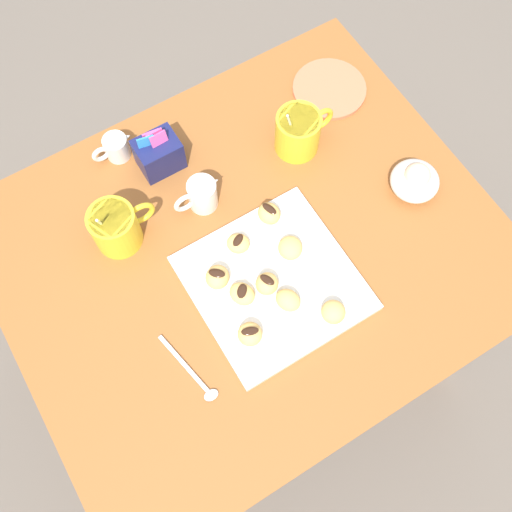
# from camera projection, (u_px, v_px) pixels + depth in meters

# --- Properties ---
(ground_plane) EXTENTS (8.00, 8.00, 0.00)m
(ground_plane) POSITION_uv_depth(u_px,v_px,m) (252.00, 342.00, 1.90)
(ground_plane) COLOR #665B51
(dining_table) EXTENTS (0.99, 0.83, 0.74)m
(dining_table) POSITION_uv_depth(u_px,v_px,m) (250.00, 273.00, 1.34)
(dining_table) COLOR #935628
(dining_table) RESTS_ON ground_plane
(pastry_plate_square) EXTENTS (0.31, 0.31, 0.02)m
(pastry_plate_square) POSITION_uv_depth(u_px,v_px,m) (271.00, 284.00, 1.18)
(pastry_plate_square) COLOR silver
(pastry_plate_square) RESTS_ON dining_table
(coffee_mug_yellow_left) EXTENTS (0.14, 0.09, 0.15)m
(coffee_mug_yellow_left) POSITION_uv_depth(u_px,v_px,m) (116.00, 227.00, 1.18)
(coffee_mug_yellow_left) COLOR yellow
(coffee_mug_yellow_left) RESTS_ON dining_table
(coffee_mug_yellow_right) EXTENTS (0.14, 0.10, 0.15)m
(coffee_mug_yellow_right) POSITION_uv_depth(u_px,v_px,m) (299.00, 131.00, 1.27)
(coffee_mug_yellow_right) COLOR yellow
(coffee_mug_yellow_right) RESTS_ON dining_table
(cream_pitcher_white) EXTENTS (0.10, 0.06, 0.07)m
(cream_pitcher_white) POSITION_uv_depth(u_px,v_px,m) (202.00, 194.00, 1.22)
(cream_pitcher_white) COLOR silver
(cream_pitcher_white) RESTS_ON dining_table
(sugar_caddy) EXTENTS (0.09, 0.07, 0.11)m
(sugar_caddy) POSITION_uv_depth(u_px,v_px,m) (159.00, 154.00, 1.26)
(sugar_caddy) COLOR #191E51
(sugar_caddy) RESTS_ON dining_table
(ice_cream_bowl) EXTENTS (0.10, 0.10, 0.08)m
(ice_cream_bowl) POSITION_uv_depth(u_px,v_px,m) (415.00, 180.00, 1.24)
(ice_cream_bowl) COLOR silver
(ice_cream_bowl) RESTS_ON dining_table
(chocolate_sauce_pitcher) EXTENTS (0.09, 0.05, 0.06)m
(chocolate_sauce_pitcher) POSITION_uv_depth(u_px,v_px,m) (116.00, 147.00, 1.28)
(chocolate_sauce_pitcher) COLOR silver
(chocolate_sauce_pitcher) RESTS_ON dining_table
(saucer_coral_left) EXTENTS (0.17, 0.17, 0.01)m
(saucer_coral_left) POSITION_uv_depth(u_px,v_px,m) (329.00, 89.00, 1.37)
(saucer_coral_left) COLOR #E5704C
(saucer_coral_left) RESTS_ON dining_table
(loose_spoon_near_saucer) EXTENTS (0.05, 0.16, 0.01)m
(loose_spoon_near_saucer) POSITION_uv_depth(u_px,v_px,m) (194.00, 376.00, 1.11)
(loose_spoon_near_saucer) COLOR silver
(loose_spoon_near_saucer) RESTS_ON dining_table
(beignet_0) EXTENTS (0.06, 0.06, 0.04)m
(beignet_0) POSITION_uv_depth(u_px,v_px,m) (267.00, 284.00, 1.15)
(beignet_0) COLOR #E5B260
(beignet_0) RESTS_ON pastry_plate_square
(chocolate_drizzle_0) EXTENTS (0.03, 0.03, 0.00)m
(chocolate_drizzle_0) POSITION_uv_depth(u_px,v_px,m) (267.00, 280.00, 1.13)
(chocolate_drizzle_0) COLOR black
(chocolate_drizzle_0) RESTS_ON beignet_0
(beignet_1) EXTENTS (0.05, 0.05, 0.04)m
(beignet_1) POSITION_uv_depth(u_px,v_px,m) (269.00, 213.00, 1.21)
(beignet_1) COLOR #E5B260
(beignet_1) RESTS_ON pastry_plate_square
(chocolate_drizzle_1) EXTENTS (0.02, 0.04, 0.00)m
(chocolate_drizzle_1) POSITION_uv_depth(u_px,v_px,m) (269.00, 209.00, 1.19)
(chocolate_drizzle_1) COLOR black
(chocolate_drizzle_1) RESTS_ON beignet_1
(beignet_2) EXTENTS (0.06, 0.06, 0.03)m
(beignet_2) POSITION_uv_depth(u_px,v_px,m) (287.00, 301.00, 1.14)
(beignet_2) COLOR #E5B260
(beignet_2) RESTS_ON pastry_plate_square
(beignet_3) EXTENTS (0.06, 0.06, 0.03)m
(beignet_3) POSITION_uv_depth(u_px,v_px,m) (242.00, 294.00, 1.15)
(beignet_3) COLOR #E5B260
(beignet_3) RESTS_ON pastry_plate_square
(chocolate_drizzle_3) EXTENTS (0.03, 0.03, 0.00)m
(chocolate_drizzle_3) POSITION_uv_depth(u_px,v_px,m) (242.00, 291.00, 1.13)
(chocolate_drizzle_3) COLOR black
(chocolate_drizzle_3) RESTS_ON beignet_3
(beignet_4) EXTENTS (0.06, 0.06, 0.04)m
(beignet_4) POSITION_uv_depth(u_px,v_px,m) (333.00, 312.00, 1.13)
(beignet_4) COLOR #E5B260
(beignet_4) RESTS_ON pastry_plate_square
(beignet_5) EXTENTS (0.06, 0.06, 0.03)m
(beignet_5) POSITION_uv_depth(u_px,v_px,m) (238.00, 243.00, 1.19)
(beignet_5) COLOR #E5B260
(beignet_5) RESTS_ON pastry_plate_square
(chocolate_drizzle_5) EXTENTS (0.03, 0.03, 0.00)m
(chocolate_drizzle_5) POSITION_uv_depth(u_px,v_px,m) (238.00, 240.00, 1.18)
(chocolate_drizzle_5) COLOR black
(chocolate_drizzle_5) RESTS_ON beignet_5
(beignet_6) EXTENTS (0.07, 0.07, 0.04)m
(beignet_6) POSITION_uv_depth(u_px,v_px,m) (217.00, 277.00, 1.16)
(beignet_6) COLOR #E5B260
(beignet_6) RESTS_ON pastry_plate_square
(chocolate_drizzle_6) EXTENTS (0.04, 0.03, 0.00)m
(chocolate_drizzle_6) POSITION_uv_depth(u_px,v_px,m) (217.00, 273.00, 1.14)
(chocolate_drizzle_6) COLOR black
(chocolate_drizzle_6) RESTS_ON beignet_6
(beignet_7) EXTENTS (0.06, 0.06, 0.04)m
(beignet_7) POSITION_uv_depth(u_px,v_px,m) (250.00, 334.00, 1.11)
(beignet_7) COLOR #E5B260
(beignet_7) RESTS_ON pastry_plate_square
(chocolate_drizzle_7) EXTENTS (0.04, 0.03, 0.00)m
(chocolate_drizzle_7) POSITION_uv_depth(u_px,v_px,m) (250.00, 331.00, 1.10)
(chocolate_drizzle_7) COLOR black
(chocolate_drizzle_7) RESTS_ON beignet_7
(beignet_8) EXTENTS (0.07, 0.07, 0.03)m
(beignet_8) POSITION_uv_depth(u_px,v_px,m) (290.00, 248.00, 1.18)
(beignet_8) COLOR #E5B260
(beignet_8) RESTS_ON pastry_plate_square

